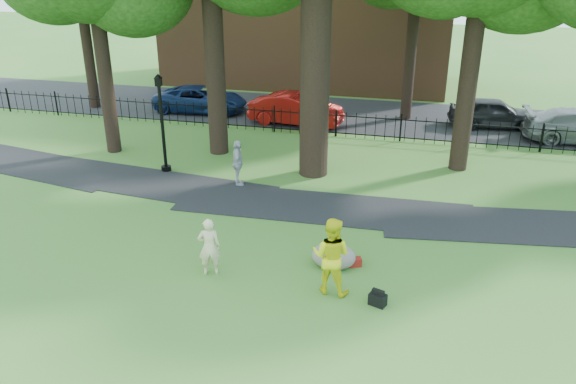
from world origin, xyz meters
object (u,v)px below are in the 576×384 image
(woman, at_px, (209,247))
(red_sedan, at_px, (296,109))
(lamppost, at_px, (162,125))
(man, at_px, (331,256))
(boulder, at_px, (334,254))

(woman, xyz_separation_m, red_sedan, (-1.16, 14.49, -0.04))
(woman, bearing_deg, lamppost, -76.72)
(man, bearing_deg, woman, 6.36)
(woman, xyz_separation_m, lamppost, (-4.59, 6.79, 1.08))
(man, distance_m, lamppost, 10.46)
(boulder, height_order, lamppost, lamppost)
(man, bearing_deg, boulder, -76.59)
(woman, height_order, boulder, woman)
(man, xyz_separation_m, lamppost, (-7.87, 6.84, 0.87))
(boulder, height_order, red_sedan, red_sedan)
(woman, distance_m, boulder, 3.41)
(man, relative_size, lamppost, 0.53)
(woman, relative_size, man, 0.79)
(boulder, distance_m, lamppost, 9.65)
(boulder, bearing_deg, man, -83.73)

